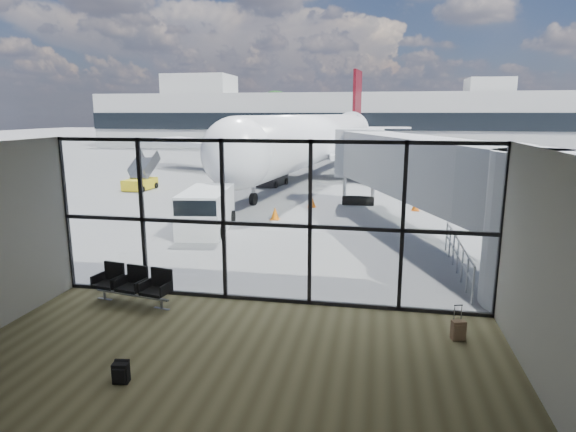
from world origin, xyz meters
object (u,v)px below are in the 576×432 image
(seating_row, at_px, (134,283))
(service_van, at_px, (206,210))
(airliner, at_px, (320,139))
(mobile_stairs, at_px, (141,182))
(belt_loader, at_px, (273,178))
(suitcase, at_px, (458,330))
(backpack, at_px, (121,373))

(seating_row, height_order, service_van, service_van)
(airliner, xyz_separation_m, mobile_stairs, (-11.14, -10.51, -2.55))
(airliner, height_order, mobile_stairs, airliner)
(service_van, relative_size, belt_loader, 1.14)
(suitcase, xyz_separation_m, airliner, (-6.84, 30.08, 2.79))
(seating_row, distance_m, service_van, 8.29)
(suitcase, xyz_separation_m, mobile_stairs, (-17.98, 19.56, 0.24))
(seating_row, relative_size, belt_loader, 0.60)
(suitcase, bearing_deg, mobile_stairs, 116.76)
(backpack, distance_m, mobile_stairs, 25.29)
(mobile_stairs, bearing_deg, backpack, -59.84)
(airliner, xyz_separation_m, service_van, (-2.53, -21.10, -2.10))
(seating_row, xyz_separation_m, mobile_stairs, (-9.52, 18.82, -0.08))
(suitcase, bearing_deg, seating_row, 159.17)
(suitcase, relative_size, mobile_stairs, 0.28)
(backpack, height_order, airliner, airliner)
(service_van, distance_m, belt_loader, 14.03)
(service_van, bearing_deg, seating_row, -91.54)
(belt_loader, bearing_deg, mobile_stairs, -146.34)
(service_van, bearing_deg, suitcase, -51.64)
(airliner, relative_size, belt_loader, 9.89)
(seating_row, distance_m, backpack, 4.22)
(seating_row, xyz_separation_m, backpack, (1.72, -3.83, -0.35))
(seating_row, xyz_separation_m, suitcase, (8.46, -0.74, -0.32))
(seating_row, bearing_deg, service_van, 106.63)
(airliner, bearing_deg, seating_row, -85.35)
(service_van, bearing_deg, belt_loader, 82.18)
(airliner, bearing_deg, backpack, -82.02)
(seating_row, height_order, airliner, airliner)
(airliner, bearing_deg, suitcase, -69.39)
(airliner, bearing_deg, mobile_stairs, -128.84)
(backpack, relative_size, airliner, 0.01)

